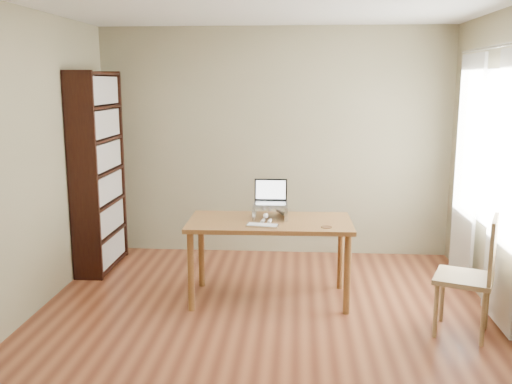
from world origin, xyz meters
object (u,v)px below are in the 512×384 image
Objects in this scene: keyboard at (262,225)px; chair at (474,271)px; cat at (270,211)px; desk at (270,230)px; bookshelf at (98,172)px; laptop at (271,197)px.

chair reaches higher than keyboard.
cat is at bearing 90.97° from keyboard.
desk is 1.76m from chair.
cat is at bearing -20.64° from bookshelf.
laptop reaches higher than chair.
bookshelf is 3.82m from chair.
laptop is 0.12m from cat.
cat is (1.85, -0.70, -0.23)m from bookshelf.
laptop reaches higher than desk.
keyboard is (-0.05, -0.22, 0.10)m from desk.
cat reaches higher than desk.
bookshelf reaches higher than laptop.
bookshelf reaches higher than cat.
cat is 0.50× the size of chair.
bookshelf is 4.35× the size of cat.
chair is (1.70, -0.40, -0.23)m from keyboard.
laptop is at bearing -19.94° from bookshelf.
chair reaches higher than desk.
desk is at bearing -178.94° from chair.
keyboard reaches higher than desk.
desk is 1.53× the size of chair.
keyboard is at bearing -99.68° from laptop.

